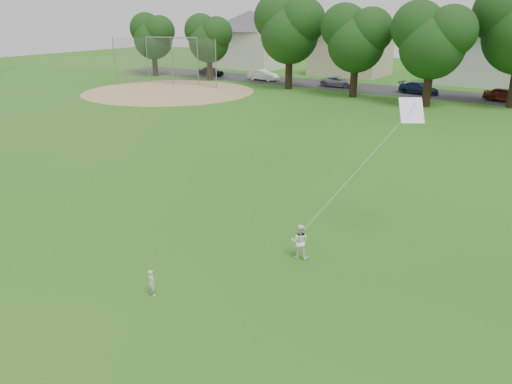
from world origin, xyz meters
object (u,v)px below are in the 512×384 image
Objects in this scene: kite at (355,173)px; older_boy at (300,241)px; toddler at (152,282)px; baseball_backstop at (170,62)px.

older_boy is at bearing -130.18° from kite.
toddler is 0.67× the size of older_boy.
kite reaches higher than toddler.
kite is at bearing -39.13° from baseball_backstop.
older_boy is 3.00m from kite.
baseball_backstop reaches higher than toddler.
toddler is 5.22m from older_boy.
toddler is at bearing -122.03° from kite.
older_boy is 0.23× the size of kite.
toddler is 7.54m from kite.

